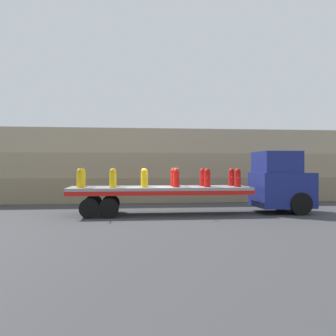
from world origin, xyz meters
The scene contains 18 objects.
ground_plane centered at (0.00, 0.00, 0.00)m, with size 120.00×120.00×0.00m, color #38383A.
rock_cliff centered at (0.00, 7.15, 2.36)m, with size 60.00×3.30×4.72m.
truck_cab centered at (6.13, 0.00, 1.49)m, with size 2.63×2.56×3.03m.
flatbed_trailer centered at (-0.67, 0.00, 1.05)m, with size 8.58×2.52×1.32m.
fire_hydrant_yellow_near_0 centered at (-3.69, -0.53, 1.75)m, with size 0.36×0.51×0.89m.
fire_hydrant_yellow_far_0 centered at (-3.69, 0.53, 1.75)m, with size 0.36×0.51×0.89m.
fire_hydrant_yellow_near_1 centered at (-2.21, -0.53, 1.75)m, with size 0.36×0.51×0.89m.
fire_hydrant_yellow_far_1 centered at (-2.21, 0.53, 1.75)m, with size 0.36×0.51×0.89m.
fire_hydrant_yellow_near_2 centered at (-0.74, -0.53, 1.75)m, with size 0.36×0.51×0.89m.
fire_hydrant_yellow_far_2 centered at (-0.74, 0.53, 1.75)m, with size 0.36×0.51×0.89m.
fire_hydrant_red_near_3 centered at (0.74, -0.53, 1.75)m, with size 0.36×0.51×0.89m.
fire_hydrant_red_far_3 centered at (0.74, 0.53, 1.75)m, with size 0.36×0.51×0.89m.
fire_hydrant_red_near_4 centered at (2.21, -0.53, 1.75)m, with size 0.36×0.51×0.89m.
fire_hydrant_red_far_4 centered at (2.21, 0.53, 1.75)m, with size 0.36×0.51×0.89m.
fire_hydrant_red_near_5 centered at (3.69, -0.53, 1.75)m, with size 0.36×0.51×0.89m.
fire_hydrant_red_far_5 centered at (3.69, 0.53, 1.75)m, with size 0.36×0.51×0.89m.
cargo_strap_rear centered at (-3.69, 0.00, 2.21)m, with size 0.05×2.62×0.01m.
cargo_strap_middle centered at (0.74, 0.00, 2.21)m, with size 0.05×2.62×0.01m.
Camera 1 is at (-1.60, -17.86, 2.29)m, focal length 40.00 mm.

